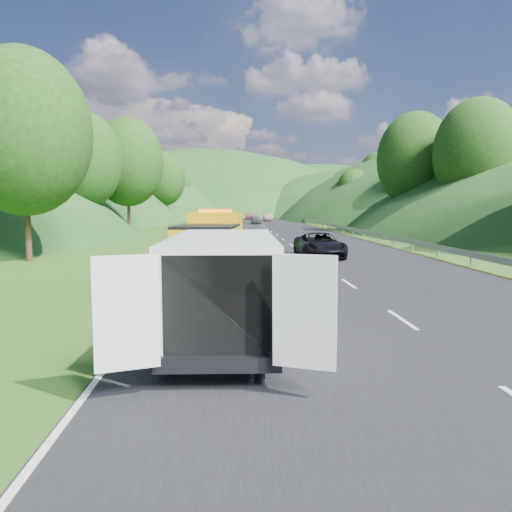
{
  "coord_description": "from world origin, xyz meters",
  "views": [
    {
      "loc": [
        -1.55,
        -14.78,
        3.09
      ],
      "look_at": [
        -0.67,
        2.21,
        1.3
      ],
      "focal_mm": 35.0,
      "sensor_mm": 36.0,
      "label": 1
    }
  ],
  "objects": [
    {
      "name": "child",
      "position": [
        -1.61,
        0.4,
        0.0
      ],
      "size": [
        0.59,
        0.59,
        0.96
      ],
      "primitive_type": "imported",
      "rotation": [
        0.0,
        0.0,
        -0.83
      ],
      "color": "tan",
      "rests_on": "ground"
    },
    {
      "name": "hills_backdrop",
      "position": [
        6.5,
        134.7,
        0.0
      ],
      "size": [
        201.0,
        288.6,
        44.0
      ],
      "primitive_type": null,
      "color": "#2D5B23",
      "rests_on": "ground"
    },
    {
      "name": "guardrail",
      "position": [
        10.3,
        52.5,
        0.0
      ],
      "size": [
        0.06,
        140.0,
        1.52
      ],
      "primitive_type": "cube",
      "color": "gray",
      "rests_on": "ground"
    },
    {
      "name": "ground",
      "position": [
        0.0,
        0.0,
        0.0
      ],
      "size": [
        320.0,
        320.0,
        0.0
      ],
      "primitive_type": "plane",
      "color": "#38661E",
      "rests_on": "ground"
    },
    {
      "name": "dist_car_a",
      "position": [
        2.38,
        61.17,
        0.0
      ],
      "size": [
        1.51,
        3.76,
        1.28
      ],
      "primitive_type": "imported",
      "color": "#47464B",
      "rests_on": "ground"
    },
    {
      "name": "worker",
      "position": [
        -1.1,
        -6.43,
        0.0
      ],
      "size": [
        1.18,
        0.82,
        1.67
      ],
      "primitive_type": "imported",
      "rotation": [
        0.0,
        0.0,
        -0.2
      ],
      "color": "black",
      "rests_on": "ground"
    },
    {
      "name": "dist_car_c",
      "position": [
        2.46,
        84.14,
        0.0
      ],
      "size": [
        1.89,
        4.64,
        1.35
      ],
      "primitive_type": "imported",
      "color": "#9F4F5F",
      "rests_on": "ground"
    },
    {
      "name": "tree_line_right",
      "position": [
        23.0,
        60.0,
        0.0
      ],
      "size": [
        14.0,
        140.0,
        14.0
      ],
      "primitive_type": null,
      "color": "#29591A",
      "rests_on": "ground"
    },
    {
      "name": "road_surface",
      "position": [
        3.0,
        40.0,
        0.01
      ],
      "size": [
        14.0,
        200.0,
        0.02
      ],
      "primitive_type": "cube",
      "color": "black",
      "rests_on": "ground"
    },
    {
      "name": "woman",
      "position": [
        -3.15,
        -0.08,
        0.0
      ],
      "size": [
        0.48,
        0.62,
        1.61
      ],
      "primitive_type": "imported",
      "rotation": [
        0.0,
        0.0,
        1.66
      ],
      "color": "silver",
      "rests_on": "ground"
    },
    {
      "name": "suitcase",
      "position": [
        -4.5,
        1.28,
        0.28
      ],
      "size": [
        0.37,
        0.23,
        0.56
      ],
      "primitive_type": "cube",
      "rotation": [
        0.0,
        0.0,
        -0.1
      ],
      "color": "#5D5D46",
      "rests_on": "ground"
    },
    {
      "name": "tree_line_left",
      "position": [
        -19.0,
        60.0,
        0.0
      ],
      "size": [
        14.0,
        140.0,
        14.0
      ],
      "primitive_type": null,
      "color": "#29591A",
      "rests_on": "ground"
    },
    {
      "name": "passing_suv",
      "position": [
        3.55,
        13.46,
        0.0
      ],
      "size": [
        2.52,
        5.17,
        1.42
      ],
      "primitive_type": "imported",
      "rotation": [
        0.0,
        0.0,
        0.03
      ],
      "color": "black",
      "rests_on": "ground"
    },
    {
      "name": "white_van",
      "position": [
        -1.7,
        -3.89,
        1.35
      ],
      "size": [
        3.7,
        6.8,
        2.4
      ],
      "rotation": [
        0.0,
        0.0,
        -0.02
      ],
      "color": "black",
      "rests_on": "ground"
    },
    {
      "name": "spare_tire",
      "position": [
        -1.51,
        -5.57,
        0.0
      ],
      "size": [
        0.63,
        0.63,
        0.2
      ],
      "primitive_type": "cylinder",
      "color": "black",
      "rests_on": "ground"
    },
    {
      "name": "dist_car_b",
      "position": [
        5.1,
        74.01,
        0.0
      ],
      "size": [
        1.37,
        3.94,
        1.3
      ],
      "primitive_type": "imported",
      "color": "#78505E",
      "rests_on": "ground"
    },
    {
      "name": "tow_truck",
      "position": [
        -2.4,
        7.85,
        1.38
      ],
      "size": [
        3.17,
        6.82,
        2.83
      ],
      "rotation": [
        0.0,
        0.0,
        -0.12
      ],
      "color": "black",
      "rests_on": "ground"
    }
  ]
}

